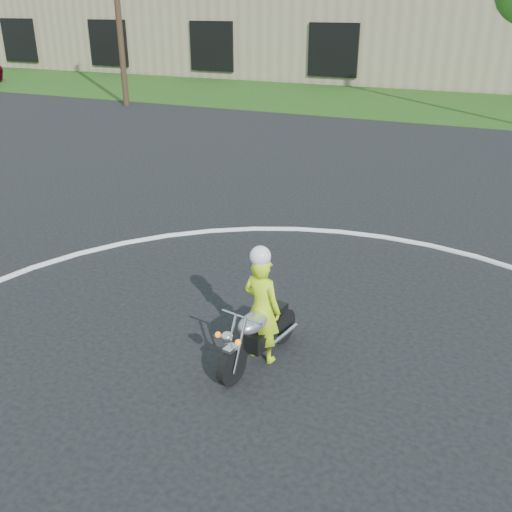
% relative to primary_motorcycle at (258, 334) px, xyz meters
% --- Properties ---
extents(grass_strip, '(120.00, 10.00, 0.02)m').
position_rel_primary_motorcycle_xyz_m(grass_strip, '(0.65, 23.23, -0.44)').
color(grass_strip, '#1E4714').
rests_on(grass_strip, ground).
extents(course_markings, '(19.05, 19.05, 0.12)m').
position_rel_primary_motorcycle_xyz_m(course_markings, '(2.82, 0.58, -0.44)').
color(course_markings, silver).
rests_on(course_markings, ground).
extents(primary_motorcycle, '(0.70, 1.73, 0.92)m').
position_rel_primary_motorcycle_xyz_m(primary_motorcycle, '(0.00, 0.00, 0.00)').
color(primary_motorcycle, black).
rests_on(primary_motorcycle, ground).
extents(rider_primary_grp, '(0.62, 0.47, 1.70)m').
position_rel_primary_motorcycle_xyz_m(rider_primary_grp, '(0.00, 0.13, 0.38)').
color(rider_primary_grp, '#CFFF1A').
rests_on(rider_primary_grp, ground).
extents(warehouse, '(41.00, 17.00, 8.30)m').
position_rel_primary_motorcycle_xyz_m(warehouse, '(-17.35, 36.22, 3.71)').
color(warehouse, tan).
rests_on(warehouse, ground).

